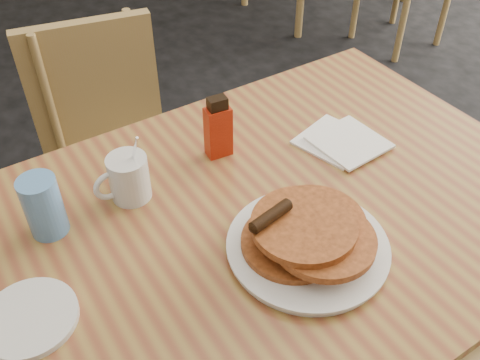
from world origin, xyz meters
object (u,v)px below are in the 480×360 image
at_px(main_table, 257,230).
at_px(pancake_plate, 308,239).
at_px(syrup_bottle, 218,129).
at_px(blue_tumbler, 43,206).
at_px(coffee_mug, 128,178).
at_px(chair_main_far, 114,138).

bearing_deg(main_table, pancake_plate, -79.91).
distance_m(syrup_bottle, blue_tumbler, 0.39).
relative_size(pancake_plate, coffee_mug, 1.96).
height_order(pancake_plate, coffee_mug, coffee_mug).
height_order(chair_main_far, coffee_mug, coffee_mug).
height_order(chair_main_far, blue_tumbler, blue_tumbler).
bearing_deg(coffee_mug, syrup_bottle, 5.46).
bearing_deg(blue_tumbler, chair_main_far, 58.02).
distance_m(main_table, syrup_bottle, 0.24).
height_order(chair_main_far, pancake_plate, chair_main_far).
bearing_deg(pancake_plate, syrup_bottle, 86.14).
height_order(chair_main_far, syrup_bottle, syrup_bottle).
xyz_separation_m(chair_main_far, pancake_plate, (0.05, -0.83, 0.27)).
bearing_deg(coffee_mug, main_table, -45.45).
relative_size(pancake_plate, syrup_bottle, 2.04).
relative_size(chair_main_far, pancake_plate, 2.87).
xyz_separation_m(syrup_bottle, blue_tumbler, (-0.39, -0.01, -0.01)).
xyz_separation_m(pancake_plate, blue_tumbler, (-0.37, 0.32, 0.03)).
bearing_deg(blue_tumbler, coffee_mug, -0.48).
xyz_separation_m(main_table, pancake_plate, (0.02, -0.12, 0.07)).
bearing_deg(main_table, coffee_mug, 133.03).
bearing_deg(main_table, chair_main_far, 91.90).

